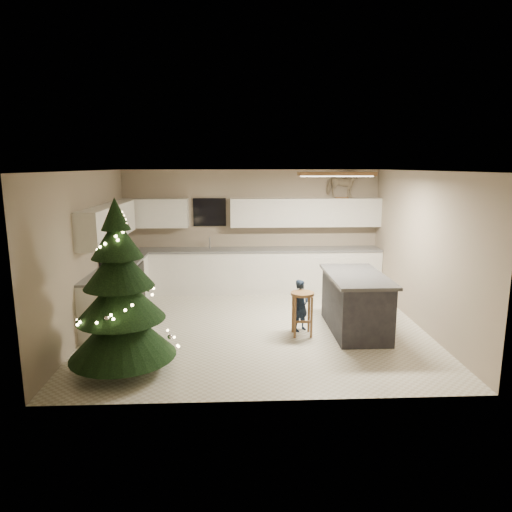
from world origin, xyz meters
The scene contains 8 objects.
ground_plane centered at (0.00, 0.00, 0.00)m, with size 5.50×5.50×0.00m, color beige.
room_shell centered at (0.02, 0.00, 1.75)m, with size 5.52×5.02×2.61m.
cabinetry centered at (-0.91, 1.65, 0.76)m, with size 5.50×3.20×2.00m.
island centered at (1.60, -0.26, 0.48)m, with size 0.90×1.70×0.95m.
bar_stool centered at (0.70, -0.42, 0.53)m, with size 0.37×0.37×0.71m.
christmas_tree centered at (-1.85, -1.60, 0.94)m, with size 1.44×1.39×2.30m.
toddler centered at (0.71, -0.22, 0.43)m, with size 0.31×0.21×0.86m, color black.
rocking_horse centered at (1.93, 2.33, 2.30)m, with size 0.70×0.40×0.59m.
Camera 1 is at (-0.36, -7.35, 2.68)m, focal length 32.00 mm.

